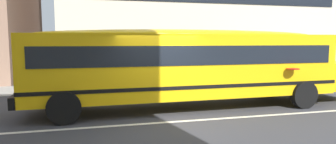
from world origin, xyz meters
TOP-DOWN VIEW (x-y plane):
  - ground_plane at (0.00, 0.00)m, footprint 400.00×400.00m
  - sidewalk_far at (0.00, 7.09)m, footprint 120.00×3.00m
  - lane_centreline at (0.00, 0.00)m, footprint 110.00×0.16m
  - school_bus at (1.46, 1.73)m, footprint 12.21×2.89m

SIDE VIEW (x-z plane):
  - ground_plane at x=0.00m, z-range 0.00..0.00m
  - lane_centreline at x=0.00m, z-range 0.00..0.01m
  - sidewalk_far at x=0.00m, z-range 0.00..0.01m
  - school_bus at x=1.46m, z-range 0.26..2.98m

